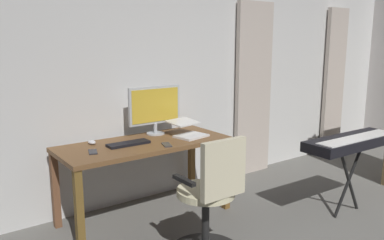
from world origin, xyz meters
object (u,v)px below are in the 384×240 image
Objects in this scene: computer_keyboard at (128,144)px; cell_phone_face_up at (167,145)px; desk at (145,152)px; computer_monitor at (155,107)px; cell_phone_by_monitor at (93,152)px; piano_keyboard at (352,143)px; office_chair at (211,203)px; computer_mouse at (92,142)px; laptop at (188,131)px.

cell_phone_face_up is (-0.27, 0.21, -0.01)m from computer_keyboard.
desk is 2.78× the size of computer_monitor.
cell_phone_by_monitor is (0.76, 0.26, -0.27)m from computer_monitor.
piano_keyboard is (-1.51, 0.85, -0.04)m from cell_phone_face_up.
cell_phone_by_monitor is (0.52, 0.05, 0.10)m from desk.
cell_phone_by_monitor is (0.54, -0.89, 0.28)m from office_chair.
computer_monitor is 0.53m from computer_keyboard.
piano_keyboard is at bearing -4.98° from office_chair.
office_chair is 9.73× the size of computer_mouse.
laptop is at bearing 175.68° from computer_keyboard.
computer_mouse reaches higher than piano_keyboard.
office_chair is 0.90× the size of piano_keyboard.
cell_phone_face_up is at bearing 114.90° from desk.
piano_keyboard is at bearing 169.31° from cell_phone_face_up.
computer_keyboard is at bearing -154.47° from cell_phone_by_monitor.
desk is 4.08× the size of computer_keyboard.
cell_phone_by_monitor is at bearing 69.28° from computer_mouse.
piano_keyboard is (-1.61, 1.07, 0.06)m from desk.
cell_phone_face_up is (-0.62, 0.17, 0.00)m from cell_phone_by_monitor.
laptop is at bearing -136.22° from cell_phone_face_up.
cell_phone_by_monitor is at bearing 121.18° from office_chair.
office_chair is 2.55× the size of laptop.
office_chair is 1.26m from computer_mouse.
office_chair is at bearing -3.15° from piano_keyboard.
computer_keyboard is at bearing 101.45° from office_chair.
computer_keyboard is 0.62m from laptop.
computer_mouse is (0.66, 0.00, -0.25)m from computer_monitor.
computer_monitor reaches higher than cell_phone_by_monitor.
computer_monitor is 0.85m from cell_phone_by_monitor.
computer_keyboard is (0.41, 0.22, -0.26)m from computer_monitor.
desk is 4.11× the size of laptop.
computer_keyboard is 0.34m from cell_phone_face_up.
cell_phone_by_monitor is at bearing -10.85° from laptop.
desk is 0.49m from computer_monitor.
desk is at bearing -31.92° from piano_keyboard.
desk is at bearing -17.60° from laptop.
laptop reaches higher than computer_mouse.
computer_mouse reaches higher than desk.
computer_monitor is 3.91× the size of cell_phone_face_up.
piano_keyboard is at bearing 136.91° from computer_monitor.
laptop is (-0.43, -0.88, 0.33)m from office_chair.
laptop reaches higher than cell_phone_by_monitor.
computer_mouse is 0.69× the size of cell_phone_face_up.
computer_mouse is (0.42, -0.21, 0.11)m from desk.
computer_monitor reaches higher than office_chair.
laptop is 1.55m from piano_keyboard.
computer_keyboard is at bearing 3.08° from desk.
cell_phone_face_up is at bearing 141.99° from computer_keyboard.
desk is 0.26m from cell_phone_face_up.
laptop reaches higher than piano_keyboard.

